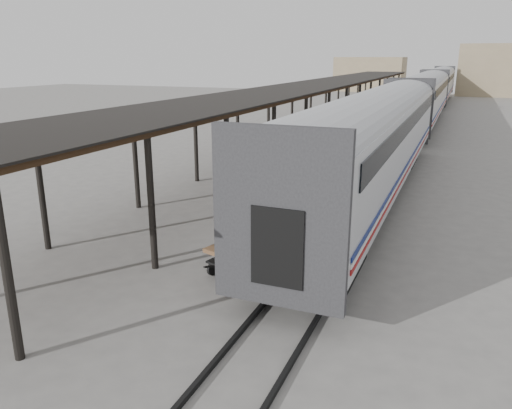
{
  "coord_description": "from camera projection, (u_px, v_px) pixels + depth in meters",
  "views": [
    {
      "loc": [
        6.59,
        -13.46,
        5.99
      ],
      "look_at": [
        1.08,
        -0.05,
        1.7
      ],
      "focal_mm": 35.0,
      "sensor_mm": 36.0,
      "label": 1
    }
  ],
  "objects": [
    {
      "name": "building_left",
      "position": [
        370.0,
        74.0,
        91.54
      ],
      "size": [
        12.0,
        8.0,
        6.0
      ],
      "primitive_type": "cube",
      "color": "tan",
      "rests_on": "ground"
    },
    {
      "name": "canopy",
      "position": [
        323.0,
        85.0,
        37.42
      ],
      "size": [
        4.9,
        64.3,
        4.15
      ],
      "color": "#422B19",
      "rests_on": "ground"
    },
    {
      "name": "ground",
      "position": [
        226.0,
        251.0,
        16.04
      ],
      "size": [
        160.0,
        160.0,
        0.0
      ],
      "primitive_type": "plane",
      "color": "slate",
      "rests_on": "ground"
    },
    {
      "name": "train",
      "position": [
        424.0,
        96.0,
        44.07
      ],
      "size": [
        3.45,
        76.01,
        4.01
      ],
      "color": "silver",
      "rests_on": "ground"
    },
    {
      "name": "luggage_tug",
      "position": [
        316.0,
        135.0,
        35.7
      ],
      "size": [
        1.13,
        1.72,
        1.45
      ],
      "rotation": [
        0.0,
        0.0,
        -0.08
      ],
      "color": "maroon",
      "rests_on": "ground"
    },
    {
      "name": "baggage_cart",
      "position": [
        247.0,
        248.0,
        14.51
      ],
      "size": [
        1.88,
        2.66,
        0.86
      ],
      "rotation": [
        0.0,
        0.0,
        -0.29
      ],
      "color": "brown",
      "rests_on": "ground"
    },
    {
      "name": "pedestrian",
      "position": [
        297.0,
        139.0,
        33.03
      ],
      "size": [
        0.96,
        0.56,
        1.54
      ],
      "primitive_type": "imported",
      "rotation": [
        0.0,
        0.0,
        3.36
      ],
      "color": "black",
      "rests_on": "ground"
    },
    {
      "name": "rails",
      "position": [
        421.0,
        126.0,
        45.0
      ],
      "size": [
        1.54,
        150.0,
        0.12
      ],
      "color": "black",
      "rests_on": "ground"
    },
    {
      "name": "suitcase_stack",
      "position": [
        252.0,
        232.0,
        14.72
      ],
      "size": [
        1.43,
        1.15,
        0.46
      ],
      "rotation": [
        0.0,
        0.0,
        -0.29
      ],
      "color": "#38383B",
      "rests_on": "baggage_cart"
    },
    {
      "name": "porter",
      "position": [
        238.0,
        221.0,
        13.63
      ],
      "size": [
        0.46,
        0.64,
        1.66
      ],
      "primitive_type": "imported",
      "rotation": [
        0.0,
        0.0,
        1.68
      ],
      "color": "navy",
      "rests_on": "baggage_cart"
    }
  ]
}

